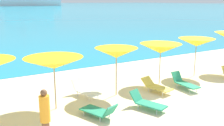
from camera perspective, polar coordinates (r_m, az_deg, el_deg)
name	(u,v)px	position (r m, az deg, el deg)	size (l,w,h in m)	color
ground_plane	(101,63)	(18.78, -2.36, -0.05)	(50.00, 100.00, 0.30)	beige
umbrella_2	(54,63)	(10.32, -12.43, 0.00)	(2.39, 2.39, 2.09)	#9E7F59
umbrella_3	(116,53)	(11.61, 0.93, 2.19)	(2.07, 2.07, 2.18)	#9E7F59
umbrella_4	(161,48)	(13.44, 10.42, 3.09)	(2.24, 2.24, 2.10)	#9E7F59
umbrella_5	(196,42)	(15.47, 17.72, 4.26)	(2.10, 2.10, 2.15)	#9E7F59
lounge_chair_0	(100,111)	(9.82, -2.70, -10.23)	(1.04, 1.56, 0.63)	#268C66
lounge_chair_2	(184,82)	(13.33, 15.30, -4.06)	(0.57, 1.56, 0.72)	#268C66
lounge_chair_5	(156,86)	(12.60, 9.47, -4.92)	(0.91, 1.59, 0.60)	#D8BF4C
lounge_chair_6	(147,102)	(10.65, 7.52, -8.36)	(1.03, 1.58, 0.65)	#268C66
lounge_chair_8	(85,90)	(11.93, -5.79, -5.74)	(0.89, 1.56, 0.70)	white
beachgoer_1	(45,114)	(8.31, -14.23, -10.60)	(0.31, 0.31, 1.65)	brown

